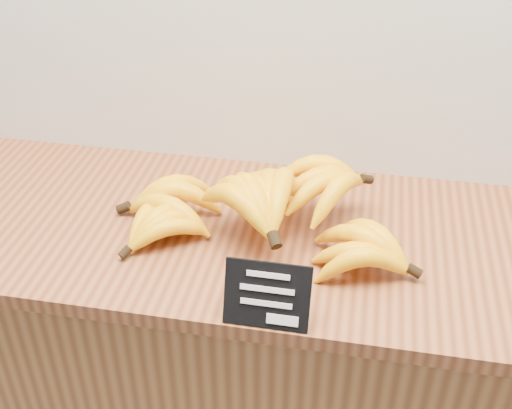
{
  "coord_description": "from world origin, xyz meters",
  "views": [
    {
      "loc": [
        0.26,
        1.76,
        1.67
      ],
      "look_at": [
        0.08,
        2.7,
        1.02
      ],
      "focal_mm": 45.0,
      "sensor_mm": 36.0,
      "label": 1
    }
  ],
  "objects": [
    {
      "name": "chalkboard_sign",
      "position": [
        0.14,
        2.51,
        0.98
      ],
      "size": [
        0.14,
        0.04,
        0.11
      ],
      "primitive_type": "cube",
      "rotation": [
        -0.36,
        0.0,
        0.0
      ],
      "color": "black",
      "rests_on": "counter_top"
    },
    {
      "name": "counter",
      "position": [
        0.08,
        2.75,
        0.45
      ],
      "size": [
        1.49,
        0.5,
        0.9
      ],
      "primitive_type": "cube",
      "color": "#995F31",
      "rests_on": "ground"
    },
    {
      "name": "counter_top",
      "position": [
        0.08,
        2.75,
        0.92
      ],
      "size": [
        1.56,
        0.54,
        0.03
      ],
      "primitive_type": "cube",
      "color": "brown",
      "rests_on": "counter"
    },
    {
      "name": "banana_pile",
      "position": [
        0.07,
        2.75,
        0.99
      ],
      "size": [
        0.6,
        0.42,
        0.13
      ],
      "color": "#FFBA0A",
      "rests_on": "counter_top"
    }
  ]
}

